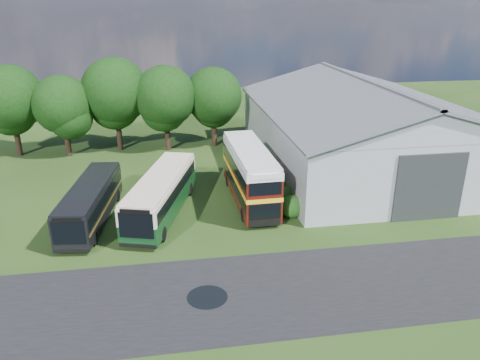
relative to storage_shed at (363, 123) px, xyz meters
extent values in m
plane|color=#1C3410|center=(-15.00, -15.98, -4.17)|extent=(120.00, 120.00, 0.00)
cube|color=black|center=(-12.00, -18.98, -4.17)|extent=(60.00, 8.00, 0.02)
cylinder|color=black|center=(-16.50, -18.98, -4.17)|extent=(2.20, 2.20, 0.01)
cube|color=gray|center=(0.00, 0.02, -1.42)|extent=(18.00, 24.00, 5.50)
cube|color=#2D3033|center=(0.00, -12.06, -1.67)|extent=(5.20, 0.18, 5.00)
cylinder|color=black|center=(-33.00, 8.52, -2.46)|extent=(0.56, 0.56, 3.42)
sphere|color=black|center=(-33.00, 8.52, 1.72)|extent=(6.46, 6.46, 6.46)
cylinder|color=black|center=(-28.00, 7.52, -2.64)|extent=(0.56, 0.56, 3.06)
sphere|color=black|center=(-28.00, 7.52, 1.10)|extent=(5.78, 5.78, 5.78)
cylinder|color=black|center=(-23.00, 8.82, -2.37)|extent=(0.56, 0.56, 3.60)
sphere|color=black|center=(-23.00, 8.82, 2.03)|extent=(6.80, 6.80, 6.80)
cylinder|color=black|center=(-18.00, 7.82, -2.51)|extent=(0.56, 0.56, 3.31)
sphere|color=black|center=(-18.00, 7.82, 1.54)|extent=(6.26, 6.26, 6.26)
cylinder|color=black|center=(-13.00, 8.62, -2.58)|extent=(0.56, 0.56, 3.17)
sphere|color=black|center=(-13.00, 8.62, 1.29)|extent=(5.98, 5.98, 5.98)
sphere|color=#194714|center=(-9.40, -9.98, -4.17)|extent=(1.70, 1.70, 1.70)
sphere|color=#194714|center=(-9.40, -7.98, -4.17)|extent=(1.60, 1.60, 1.60)
sphere|color=#194714|center=(-9.40, -5.98, -4.17)|extent=(1.80, 1.80, 1.80)
cube|color=#0E3416|center=(-18.74, -8.17, -2.48)|extent=(5.67, 11.44, 2.78)
cube|color=#46100A|center=(-11.94, -6.76, -1.82)|extent=(2.83, 10.28, 4.09)
cube|color=black|center=(-23.72, -8.44, -2.64)|extent=(3.61, 10.33, 2.51)
camera|label=1|loc=(-18.19, -40.06, 10.77)|focal=35.00mm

